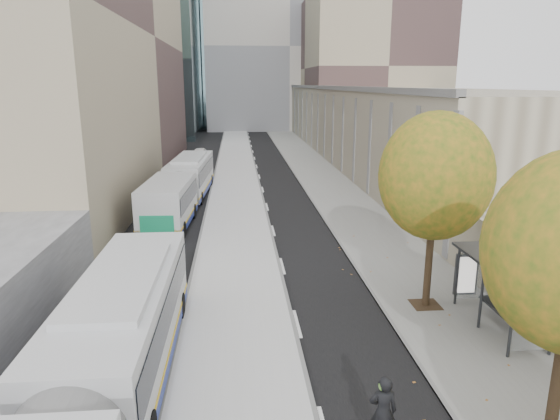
{
  "coord_description": "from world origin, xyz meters",
  "views": [
    {
      "loc": [
        -3.75,
        -4.68,
        8.61
      ],
      "look_at": [
        -1.66,
        19.23,
        2.5
      ],
      "focal_mm": 32.0,
      "sensor_mm": 36.0,
      "label": 1
    }
  ],
  "objects": [
    {
      "name": "sidewalk",
      "position": [
        4.12,
        35.0,
        0.04
      ],
      "size": [
        4.75,
        150.0,
        0.08
      ],
      "primitive_type": "cube",
      "color": "gray",
      "rests_on": "ground"
    },
    {
      "name": "bus_far",
      "position": [
        -7.62,
        30.55,
        1.59
      ],
      "size": [
        3.58,
        17.59,
        2.91
      ],
      "rotation": [
        0.0,
        0.0,
        -0.06
      ],
      "color": "#BBBDC1",
      "rests_on": "ground"
    },
    {
      "name": "bus_near",
      "position": [
        -7.2,
        5.24,
        1.63
      ],
      "size": [
        2.72,
        17.96,
        2.99
      ],
      "rotation": [
        0.0,
        0.0,
        -0.0
      ],
      "color": "#BBBDC1",
      "rests_on": "ground"
    },
    {
      "name": "bus_shelter",
      "position": [
        5.69,
        10.96,
        2.19
      ],
      "size": [
        1.9,
        4.4,
        2.53
      ],
      "color": "#383A3F",
      "rests_on": "sidewalk"
    },
    {
      "name": "tree_c",
      "position": [
        3.6,
        13.0,
        5.25
      ],
      "size": [
        4.2,
        4.2,
        7.28
      ],
      "color": "black",
      "rests_on": "sidewalk"
    },
    {
      "name": "building_far_block",
      "position": [
        6.0,
        96.0,
        15.0
      ],
      "size": [
        30.0,
        18.0,
        30.0
      ],
      "primitive_type": "cube",
      "color": "#9F9991",
      "rests_on": "ground"
    },
    {
      "name": "bus_platform",
      "position": [
        -3.88,
        35.0,
        0.07
      ],
      "size": [
        4.25,
        150.0,
        0.15
      ],
      "primitive_type": "cube",
      "color": "silver",
      "rests_on": "ground"
    },
    {
      "name": "building_midrise",
      "position": [
        -22.5,
        41.0,
        12.5
      ],
      "size": [
        24.0,
        46.0,
        25.0
      ],
      "primitive_type": "cube",
      "color": "tan",
      "rests_on": "ground"
    },
    {
      "name": "distant_car",
      "position": [
        -8.05,
        53.84,
        0.66
      ],
      "size": [
        1.79,
        3.96,
        1.32
      ],
      "primitive_type": "imported",
      "rotation": [
        0.0,
        0.0,
        -0.06
      ],
      "color": "white",
      "rests_on": "ground"
    },
    {
      "name": "building_tan",
      "position": [
        15.5,
        64.0,
        4.0
      ],
      "size": [
        18.0,
        92.0,
        8.0
      ],
      "primitive_type": "cube",
      "color": "gray",
      "rests_on": "ground"
    }
  ]
}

